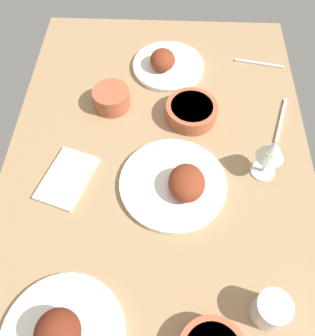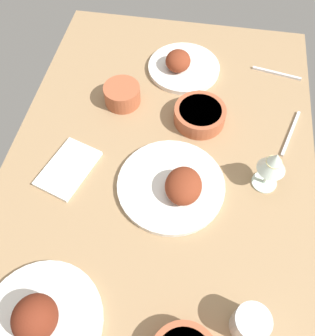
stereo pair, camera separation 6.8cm
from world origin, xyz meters
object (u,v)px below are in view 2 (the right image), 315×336
(wine_glass, at_px, (273,164))
(fork_loose, at_px, (291,133))
(plate_far_side, at_px, (182,65))
(plate_near_viewer, at_px, (39,320))
(bowl_sauce, at_px, (122,94))
(plate_center_main, at_px, (175,185))
(water_tumbler, at_px, (250,324))
(spoon_loose, at_px, (277,73))
(folded_napkin, at_px, (68,168))
(bowl_cream, at_px, (200,115))

(wine_glass, xyz_separation_m, fork_loose, (-0.19, 0.08, -0.10))
(plate_far_side, xyz_separation_m, plate_near_viewer, (0.87, -0.20, 0.01))
(bowl_sauce, bearing_deg, plate_center_main, 35.70)
(water_tumbler, height_order, fork_loose, water_tumbler)
(fork_loose, xyz_separation_m, spoon_loose, (-0.26, -0.04, 0.00))
(spoon_loose, bearing_deg, plate_near_viewer, -109.66)
(wine_glass, height_order, fork_loose, wine_glass)
(plate_center_main, distance_m, folded_napkin, 0.31)
(plate_far_side, relative_size, bowl_cream, 1.56)
(plate_center_main, height_order, water_tumbler, plate_center_main)
(plate_far_side, bearing_deg, bowl_sauce, -43.53)
(bowl_cream, bearing_deg, fork_loose, 88.70)
(bowl_sauce, relative_size, folded_napkin, 0.64)
(bowl_sauce, distance_m, bowl_cream, 0.26)
(wine_glass, xyz_separation_m, water_tumbler, (0.39, -0.04, -0.06))
(bowl_cream, relative_size, folded_napkin, 0.88)
(bowl_sauce, bearing_deg, water_tumbler, 34.19)
(plate_far_side, bearing_deg, plate_near_viewer, -13.13)
(plate_center_main, height_order, bowl_cream, plate_center_main)
(bowl_sauce, height_order, bowl_cream, bowl_sauce)
(plate_far_side, bearing_deg, plate_center_main, 5.32)
(bowl_sauce, bearing_deg, bowl_cream, 81.18)
(fork_loose, height_order, spoon_loose, same)
(plate_far_side, height_order, plate_center_main, plate_center_main)
(plate_far_side, height_order, wine_glass, wine_glass)
(bowl_sauce, xyz_separation_m, folded_napkin, (0.28, -0.10, -0.03))
(plate_center_main, height_order, fork_loose, plate_center_main)
(plate_center_main, distance_m, spoon_loose, 0.58)
(folded_napkin, bearing_deg, water_tumbler, 57.03)
(folded_napkin, bearing_deg, spoon_loose, 129.88)
(plate_near_viewer, xyz_separation_m, bowl_cream, (-0.65, 0.29, -0.00))
(plate_near_viewer, height_order, folded_napkin, plate_near_viewer)
(bowl_sauce, bearing_deg, folded_napkin, -18.88)
(bowl_sauce, height_order, water_tumbler, water_tumbler)
(bowl_cream, bearing_deg, plate_far_side, -158.90)
(plate_center_main, bearing_deg, plate_near_viewer, -32.28)
(bowl_sauce, height_order, spoon_loose, bowl_sauce)
(wine_glass, bearing_deg, fork_loose, 157.27)
(spoon_loose, bearing_deg, fork_loose, -70.42)
(water_tumbler, xyz_separation_m, fork_loose, (-0.57, 0.12, -0.04))
(spoon_loose, bearing_deg, plate_center_main, -108.21)
(wine_glass, bearing_deg, bowl_sauce, -117.22)
(plate_far_side, height_order, bowl_sauce, plate_far_side)
(fork_loose, relative_size, spoon_loose, 1.12)
(wine_glass, bearing_deg, plate_far_side, -145.18)
(bowl_sauce, xyz_separation_m, bowl_cream, (0.04, 0.25, -0.01))
(plate_center_main, relative_size, water_tumbler, 3.74)
(bowl_cream, height_order, wine_glass, wine_glass)
(plate_near_viewer, distance_m, spoon_loose, 1.05)
(plate_near_viewer, distance_m, water_tumbler, 0.46)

